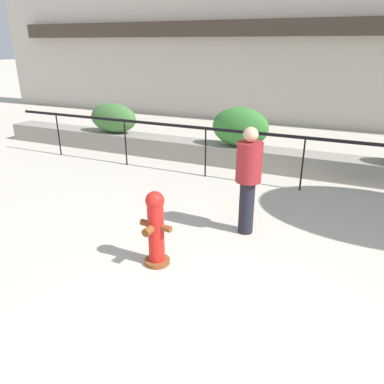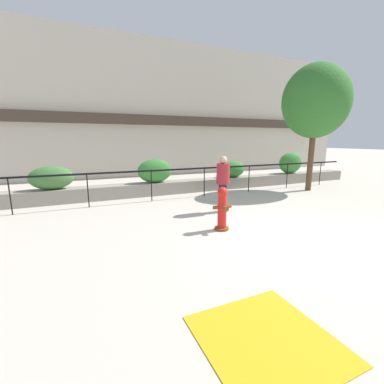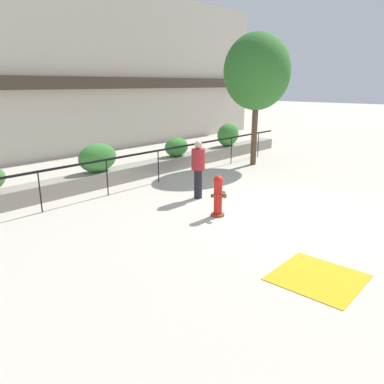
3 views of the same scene
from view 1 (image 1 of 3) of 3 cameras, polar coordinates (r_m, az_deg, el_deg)
The scene contains 8 objects.
ground_plane at distance 4.04m, azimuth 3.77°, elevation -23.67°, with size 120.00×120.00×0.00m, color beige.
building_facade at distance 14.73m, azimuth 22.71°, elevation 24.62°, with size 30.00×1.36×8.00m.
planter_wall_low at distance 9.11m, azimuth 17.34°, elevation 4.04°, with size 18.00×0.70×0.50m, color gray.
fence_railing_segment at distance 7.86m, azimuth 16.83°, elevation 7.18°, with size 15.00×0.05×1.15m.
hedge_bush_0 at distance 10.92m, azimuth -11.91°, elevation 10.98°, with size 1.44×0.67×0.82m, color #427538.
hedge_bush_1 at distance 9.26m, azimuth 7.35°, elevation 9.78°, with size 1.41×0.70×0.95m, color #387F33.
fire_hydrant at distance 5.09m, azimuth -5.55°, elevation -5.50°, with size 0.48×0.44×1.08m.
pedestrian at distance 5.83m, azimuth 8.59°, elevation 2.63°, with size 0.41×0.41×1.73m.
Camera 1 is at (0.94, -2.68, 2.88)m, focal length 35.00 mm.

